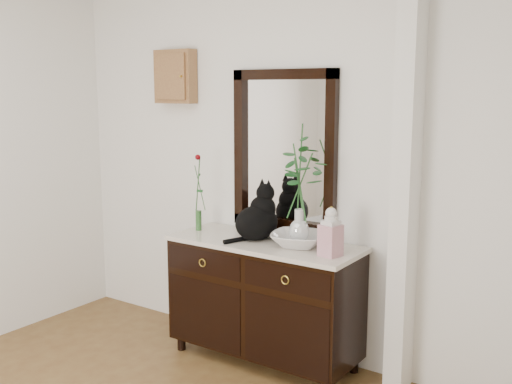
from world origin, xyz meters
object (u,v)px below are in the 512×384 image
Objects in this scene: cat at (257,212)px; sideboard at (264,295)px; ginger_jar at (331,231)px; lotus_bowl at (299,240)px.

sideboard is at bearing 10.28° from cat.
cat is at bearing 170.80° from sideboard.
sideboard is 0.57m from cat.
ginger_jar is at bearing 11.83° from cat.
sideboard is 4.28× the size of ginger_jar.
ginger_jar reaches higher than sideboard.
ginger_jar is (0.60, -0.08, -0.04)m from cat.
lotus_bowl is (0.25, 0.02, 0.42)m from sideboard.
cat reaches higher than lotus_bowl.
cat is (-0.07, 0.01, 0.57)m from sideboard.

